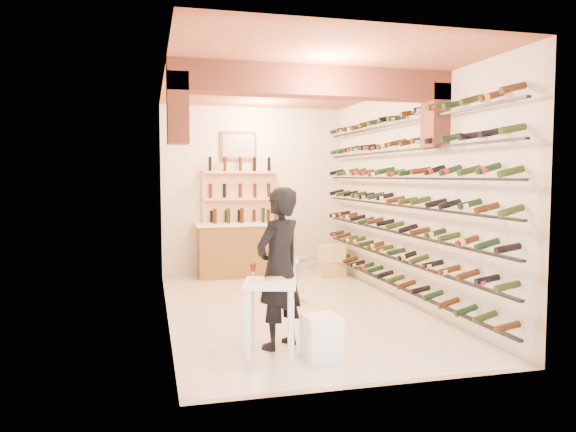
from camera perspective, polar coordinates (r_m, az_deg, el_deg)
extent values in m
plane|color=beige|center=(7.94, 0.54, -9.55)|extent=(6.00, 6.00, 0.00)
cube|color=beige|center=(10.65, -3.57, 2.65)|extent=(3.50, 0.02, 3.20)
cube|color=beige|center=(4.88, 9.54, 0.75)|extent=(3.50, 0.02, 3.20)
cube|color=beige|center=(7.47, -12.55, 1.89)|extent=(0.02, 6.00, 3.20)
cube|color=beige|center=(8.34, 12.26, 2.13)|extent=(0.02, 6.00, 3.20)
cube|color=#AB5C3C|center=(7.83, 0.56, 13.85)|extent=(3.50, 6.00, 0.02)
cube|color=brown|center=(6.85, 2.75, 13.71)|extent=(3.50, 0.35, 0.36)
cube|color=brown|center=(6.51, -11.37, 10.83)|extent=(0.24, 0.35, 0.80)
cube|color=brown|center=(7.43, 15.03, 9.94)|extent=(0.24, 0.35, 0.80)
cube|color=black|center=(8.43, 11.14, -7.09)|extent=(0.06, 5.70, 0.03)
cube|color=black|center=(8.36, 11.18, -4.40)|extent=(0.06, 5.70, 0.03)
cube|color=black|center=(8.31, 11.21, -1.67)|extent=(0.06, 5.70, 0.03)
cube|color=black|center=(8.28, 11.25, 1.09)|extent=(0.06, 5.70, 0.03)
cube|color=black|center=(8.26, 11.29, 3.86)|extent=(0.06, 5.70, 0.03)
cube|color=black|center=(8.27, 11.33, 6.63)|extent=(0.06, 5.70, 0.03)
cube|color=black|center=(8.30, 11.37, 9.39)|extent=(0.06, 5.70, 0.03)
cube|color=brown|center=(10.34, -4.82, -3.63)|extent=(1.60, 0.55, 0.96)
cube|color=white|center=(10.29, -4.84, -0.85)|extent=(1.70, 0.62, 0.05)
cube|color=#DEA67D|center=(10.55, -5.08, -0.64)|extent=(1.40, 0.10, 2.00)
cube|color=#DEA67D|center=(10.51, -4.97, -3.67)|extent=(1.40, 0.28, 0.04)
cube|color=#DEA67D|center=(10.46, -4.99, -0.96)|extent=(1.40, 0.28, 0.04)
cube|color=#DEA67D|center=(10.42, -5.01, 1.78)|extent=(1.40, 0.28, 0.04)
cube|color=#DEA67D|center=(10.42, -5.02, 4.53)|extent=(1.40, 0.28, 0.04)
cube|color=brown|center=(10.58, -5.17, 7.23)|extent=(0.70, 0.04, 0.55)
cube|color=#99998C|center=(10.55, -5.15, 7.24)|extent=(0.60, 0.01, 0.45)
cube|color=white|center=(5.82, -1.84, -7.01)|extent=(0.66, 0.66, 0.05)
cube|color=white|center=(5.72, -4.18, -11.26)|extent=(0.05, 0.05, 0.73)
cube|color=white|center=(5.69, 0.28, -11.32)|extent=(0.05, 0.05, 0.73)
cube|color=white|center=(6.14, -3.79, -10.18)|extent=(0.05, 0.05, 0.73)
cube|color=white|center=(6.11, 0.35, -10.22)|extent=(0.05, 0.05, 0.73)
cylinder|color=white|center=(5.85, -1.39, -6.62)|extent=(0.25, 0.25, 0.02)
cylinder|color=#BF7266|center=(5.84, -1.39, -6.45)|extent=(0.19, 0.19, 0.02)
cube|color=white|center=(5.66, -3.43, -6.99)|extent=(0.13, 0.13, 0.02)
cylinder|color=white|center=(5.94, -3.64, -6.52)|extent=(0.07, 0.07, 0.00)
cylinder|color=white|center=(5.93, -3.65, -6.05)|extent=(0.01, 0.01, 0.09)
cone|color=#57070B|center=(5.92, -3.65, -5.36)|extent=(0.08, 0.08, 0.08)
cube|color=white|center=(5.84, 3.49, -12.37)|extent=(0.38, 0.38, 0.45)
imported|color=black|center=(6.03, -0.93, -5.40)|extent=(0.77, 0.72, 1.77)
cylinder|color=silver|center=(8.25, 0.77, -8.93)|extent=(0.35, 0.35, 0.03)
cylinder|color=silver|center=(8.19, 0.78, -6.78)|extent=(0.07, 0.07, 0.62)
cylinder|color=silver|center=(8.13, 0.78, -4.52)|extent=(0.34, 0.34, 0.06)
torus|color=silver|center=(8.21, 0.77, -7.69)|extent=(0.27, 0.27, 0.02)
cube|color=tan|center=(10.35, 4.42, -5.49)|extent=(0.54, 0.41, 0.30)
cube|color=tan|center=(10.30, 4.43, -3.84)|extent=(0.58, 0.45, 0.31)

